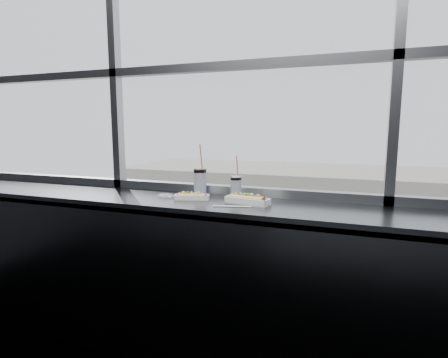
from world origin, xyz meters
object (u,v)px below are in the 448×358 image
(hotdog_tray_left, at_px, (192,196))
(car_far_a, at_px, (211,264))
(car_near_a, at_px, (105,295))
(loose_straw, at_px, (232,206))
(soda_cup_left, at_px, (200,180))
(pedestrian_c, at_px, (406,274))
(car_near_c, at_px, (311,338))
(car_far_b, at_px, (347,282))
(hotdog_tray_right, at_px, (247,199))
(tree_left, at_px, (241,226))
(car_near_b, at_px, (182,313))
(wrapper, at_px, (166,196))
(tree_center, at_px, (339,238))
(soda_cup_right, at_px, (236,186))

(hotdog_tray_left, distance_m, car_far_a, 28.43)
(car_near_a, bearing_deg, loose_straw, -135.26)
(soda_cup_left, height_order, car_far_a, soda_cup_left)
(pedestrian_c, bearing_deg, car_near_a, 119.34)
(loose_straw, height_order, car_far_a, loose_straw)
(hotdog_tray_left, xyz_separation_m, loose_straw, (0.32, -0.12, -0.02))
(soda_cup_left, xyz_separation_m, car_near_c, (-0.58, 16.08, -11.14))
(pedestrian_c, bearing_deg, car_far_b, 126.41)
(hotdog_tray_right, height_order, pedestrian_c, hotdog_tray_right)
(car_far_b, relative_size, tree_left, 1.32)
(car_near_b, distance_m, car_near_a, 5.93)
(pedestrian_c, bearing_deg, wrapper, 168.14)
(hotdog_tray_right, height_order, car_far_a, hotdog_tray_right)
(hotdog_tray_right, height_order, car_near_b, hotdog_tray_right)
(car_near_c, height_order, tree_center, tree_center)
(wrapper, bearing_deg, pedestrian_c, 78.14)
(soda_cup_right, height_order, wrapper, soda_cup_right)
(soda_cup_right, xyz_separation_m, tree_left, (-8.69, 28.14, -8.69))
(car_near_c, bearing_deg, car_far_a, 43.80)
(car_near_c, relative_size, car_far_a, 1.00)
(soda_cup_left, height_order, tree_center, soda_cup_left)
(car_near_a, bearing_deg, hotdog_tray_right, -134.93)
(car_far_b, bearing_deg, tree_center, 14.08)
(car_far_a, bearing_deg, tree_left, -22.58)
(car_far_b, xyz_separation_m, car_near_b, (-9.68, -8.00, -0.16))
(car_far_a, relative_size, pedestrian_c, 2.85)
(soda_cup_right, distance_m, car_near_c, 19.62)
(soda_cup_left, bearing_deg, loose_straw, -42.16)
(car_far_a, xyz_separation_m, pedestrian_c, (15.39, 3.25, 0.03))
(car_near_a, distance_m, tree_center, 19.18)
(pedestrian_c, height_order, tree_center, tree_center)
(hotdog_tray_right, distance_m, soda_cup_right, 0.19)
(car_far_b, distance_m, car_far_a, 10.99)
(car_far_a, relative_size, tree_left, 1.17)
(car_near_a, xyz_separation_m, tree_left, (6.01, 12.00, 2.29))
(car_near_c, distance_m, tree_left, 14.52)
(tree_center, bearing_deg, car_near_c, -94.79)
(loose_straw, bearing_deg, car_near_b, 104.35)
(soda_cup_right, relative_size, tree_center, 0.06)
(car_far_a, distance_m, tree_center, 11.18)
(hotdog_tray_left, relative_size, soda_cup_left, 0.67)
(car_near_c, bearing_deg, soda_cup_left, 176.87)
(soda_cup_right, bearing_deg, tree_center, 89.73)
(car_near_a, bearing_deg, car_near_b, -87.23)
(loose_straw, bearing_deg, soda_cup_right, 89.18)
(soda_cup_left, height_order, car_near_b, soda_cup_left)
(car_far_a, xyz_separation_m, tree_center, (10.21, 4.00, 2.18))
(car_near_b, bearing_deg, soda_cup_right, -146.83)
(pedestrian_c, bearing_deg, car_near_c, 151.18)
(car_near_c, distance_m, tree_center, 12.24)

